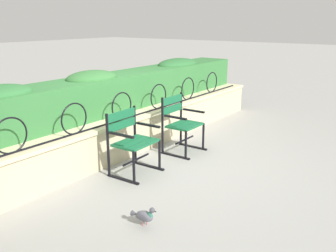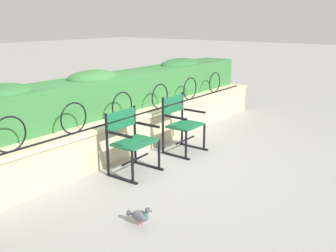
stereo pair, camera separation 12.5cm
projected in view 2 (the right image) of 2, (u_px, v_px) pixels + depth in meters
ground_plane at (171, 162)px, 5.47m from camera, size 60.00×60.00×0.00m
stone_wall at (131, 134)px, 5.84m from camera, size 7.34×0.41×0.59m
iron_arch_fence at (124, 107)px, 5.51m from camera, size 6.80×0.02×0.42m
hedge_row at (107, 91)px, 6.00m from camera, size 7.20×0.69×0.69m
park_chair_left at (131, 140)px, 5.01m from camera, size 0.62×0.54×0.86m
park_chair_right at (181, 123)px, 5.83m from camera, size 0.57×0.53×0.89m
pigeon_near_chairs at (140, 215)px, 3.77m from camera, size 0.12×0.29×0.22m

